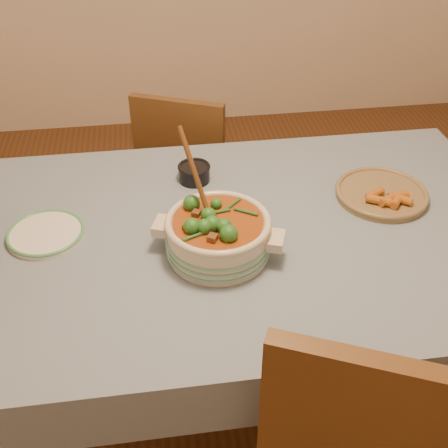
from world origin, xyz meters
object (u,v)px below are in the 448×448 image
(white_plate, at_px, (46,233))
(chair_far, at_px, (188,166))
(stew_casserole, at_px, (218,233))
(dining_table, at_px, (251,253))
(condiment_bowl, at_px, (194,172))
(fried_plate, at_px, (382,192))

(white_plate, distance_m, chair_far, 0.97)
(stew_casserole, distance_m, chair_far, 1.00)
(dining_table, xyz_separation_m, stew_casserole, (-0.12, -0.09, 0.17))
(chair_far, bearing_deg, stew_casserole, 114.42)
(condiment_bowl, height_order, fried_plate, condiment_bowl)
(white_plate, distance_m, fried_plate, 1.06)
(chair_far, bearing_deg, condiment_bowl, 111.95)
(condiment_bowl, bearing_deg, chair_far, 88.36)
(condiment_bowl, bearing_deg, stew_casserole, -85.74)
(white_plate, xyz_separation_m, condiment_bowl, (0.47, 0.24, 0.02))
(dining_table, relative_size, white_plate, 5.92)
(white_plate, relative_size, chair_far, 0.34)
(dining_table, relative_size, condiment_bowl, 12.43)
(stew_casserole, relative_size, white_plate, 1.31)
(dining_table, distance_m, condiment_bowl, 0.35)
(stew_casserole, distance_m, condiment_bowl, 0.40)
(dining_table, bearing_deg, stew_casserole, -141.26)
(condiment_bowl, bearing_deg, white_plate, -152.45)
(stew_casserole, distance_m, white_plate, 0.52)
(dining_table, xyz_separation_m, chair_far, (-0.13, 0.85, -0.19))
(dining_table, height_order, fried_plate, fried_plate)
(dining_table, xyz_separation_m, white_plate, (-0.61, 0.05, 0.10))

